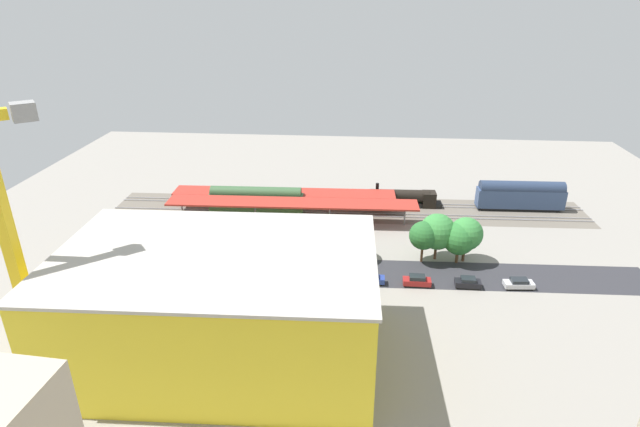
{
  "coord_description": "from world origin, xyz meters",
  "views": [
    {
      "loc": [
        -1.91,
        78.77,
        43.27
      ],
      "look_at": [
        4.18,
        1.44,
        8.88
      ],
      "focal_mm": 28.51,
      "sensor_mm": 36.0,
      "label": 1
    }
  ],
  "objects_px": {
    "platform_canopy_near": "(292,203)",
    "street_tree_4": "(347,233)",
    "parked_car_0": "(519,284)",
    "street_tree_5": "(236,230)",
    "construction_building": "(220,307)",
    "street_tree_2": "(466,234)",
    "traffic_light": "(289,261)",
    "street_tree_0": "(459,238)",
    "locomotive": "(406,198)",
    "freight_coach_far": "(256,199)",
    "parked_car_3": "(370,279)",
    "platform_canopy_far": "(284,193)",
    "street_tree_3": "(437,232)",
    "parked_car_2": "(417,281)",
    "passenger_coach": "(521,195)",
    "parked_car_1": "(468,283)",
    "street_tree_1": "(423,236)",
    "box_truck_0": "(180,274)"
  },
  "relations": [
    {
      "from": "freight_coach_far",
      "to": "parked_car_1",
      "type": "xyz_separation_m",
      "value": [
        -38.94,
        26.61,
        -2.21
      ]
    },
    {
      "from": "parked_car_2",
      "to": "parked_car_3",
      "type": "bearing_deg",
      "value": -0.92
    },
    {
      "from": "parked_car_3",
      "to": "street_tree_5",
      "type": "distance_m",
      "value": 24.8
    },
    {
      "from": "platform_canopy_near",
      "to": "parked_car_1",
      "type": "xyz_separation_m",
      "value": [
        -30.76,
        22.0,
        -3.54
      ]
    },
    {
      "from": "platform_canopy_far",
      "to": "traffic_light",
      "type": "xyz_separation_m",
      "value": [
        -5.05,
        29.83,
        0.42
      ]
    },
    {
      "from": "platform_canopy_far",
      "to": "construction_building",
      "type": "bearing_deg",
      "value": 88.61
    },
    {
      "from": "platform_canopy_near",
      "to": "traffic_light",
      "type": "bearing_deg",
      "value": 96.06
    },
    {
      "from": "parked_car_3",
      "to": "street_tree_0",
      "type": "xyz_separation_m",
      "value": [
        -15.07,
        -8.07,
        3.78
      ]
    },
    {
      "from": "traffic_light",
      "to": "street_tree_0",
      "type": "bearing_deg",
      "value": -161.7
    },
    {
      "from": "parked_car_0",
      "to": "street_tree_5",
      "type": "distance_m",
      "value": 47.4
    },
    {
      "from": "parked_car_2",
      "to": "traffic_light",
      "type": "height_order",
      "value": "traffic_light"
    },
    {
      "from": "street_tree_4",
      "to": "traffic_light",
      "type": "bearing_deg",
      "value": 45.72
    },
    {
      "from": "street_tree_2",
      "to": "street_tree_4",
      "type": "distance_m",
      "value": 20.18
    },
    {
      "from": "street_tree_2",
      "to": "traffic_light",
      "type": "xyz_separation_m",
      "value": [
        29.08,
        9.82,
        -1.05
      ]
    },
    {
      "from": "platform_canopy_far",
      "to": "parked_car_0",
      "type": "distance_m",
      "value": 50.13
    },
    {
      "from": "parked_car_2",
      "to": "traffic_light",
      "type": "bearing_deg",
      "value": 2.92
    },
    {
      "from": "parked_car_1",
      "to": "street_tree_1",
      "type": "bearing_deg",
      "value": -50.6
    },
    {
      "from": "locomotive",
      "to": "parked_car_3",
      "type": "height_order",
      "value": "locomotive"
    },
    {
      "from": "street_tree_5",
      "to": "street_tree_3",
      "type": "bearing_deg",
      "value": -177.81
    },
    {
      "from": "street_tree_1",
      "to": "street_tree_5",
      "type": "relative_size",
      "value": 1.08
    },
    {
      "from": "parked_car_0",
      "to": "construction_building",
      "type": "height_order",
      "value": "construction_building"
    },
    {
      "from": "street_tree_2",
      "to": "street_tree_1",
      "type": "bearing_deg",
      "value": 6.36
    },
    {
      "from": "street_tree_3",
      "to": "street_tree_2",
      "type": "bearing_deg",
      "value": 175.37
    },
    {
      "from": "locomotive",
      "to": "parked_car_3",
      "type": "xyz_separation_m",
      "value": [
        8.13,
        32.49,
        -0.99
      ]
    },
    {
      "from": "locomotive",
      "to": "parked_car_1",
      "type": "height_order",
      "value": "locomotive"
    },
    {
      "from": "freight_coach_far",
      "to": "parked_car_3",
      "type": "distance_m",
      "value": 35.56
    },
    {
      "from": "passenger_coach",
      "to": "parked_car_0",
      "type": "distance_m",
      "value": 33.33
    },
    {
      "from": "locomotive",
      "to": "freight_coach_far",
      "type": "bearing_deg",
      "value": 10.5
    },
    {
      "from": "parked_car_2",
      "to": "parked_car_0",
      "type": "bearing_deg",
      "value": -178.05
    },
    {
      "from": "platform_canopy_near",
      "to": "passenger_coach",
      "type": "xyz_separation_m",
      "value": [
        -47.44,
        -10.46,
        -0.95
      ]
    },
    {
      "from": "locomotive",
      "to": "construction_building",
      "type": "distance_m",
      "value": 58.06
    },
    {
      "from": "locomotive",
      "to": "street_tree_4",
      "type": "xyz_separation_m",
      "value": [
        12.04,
        24.51,
        3.05
      ]
    },
    {
      "from": "street_tree_1",
      "to": "street_tree_5",
      "type": "xyz_separation_m",
      "value": [
        32.25,
        0.14,
        -0.13
      ]
    },
    {
      "from": "platform_canopy_near",
      "to": "construction_building",
      "type": "distance_m",
      "value": 40.85
    },
    {
      "from": "locomotive",
      "to": "parked_car_3",
      "type": "distance_m",
      "value": 33.5
    },
    {
      "from": "platform_canopy_near",
      "to": "parked_car_0",
      "type": "height_order",
      "value": "platform_canopy_near"
    },
    {
      "from": "platform_canopy_near",
      "to": "street_tree_4",
      "type": "distance_m",
      "value": 18.08
    },
    {
      "from": "parked_car_3",
      "to": "street_tree_2",
      "type": "distance_m",
      "value": 18.94
    },
    {
      "from": "parked_car_3",
      "to": "locomotive",
      "type": "bearing_deg",
      "value": -104.05
    },
    {
      "from": "box_truck_0",
      "to": "street_tree_2",
      "type": "height_order",
      "value": "street_tree_2"
    },
    {
      "from": "street_tree_1",
      "to": "parked_car_0",
      "type": "bearing_deg",
      "value": 152.68
    },
    {
      "from": "platform_canopy_far",
      "to": "street_tree_4",
      "type": "height_order",
      "value": "street_tree_4"
    },
    {
      "from": "parked_car_1",
      "to": "construction_building",
      "type": "height_order",
      "value": "construction_building"
    },
    {
      "from": "parked_car_2",
      "to": "platform_canopy_near",
      "type": "bearing_deg",
      "value": -44.19
    },
    {
      "from": "locomotive",
      "to": "street_tree_1",
      "type": "height_order",
      "value": "street_tree_1"
    },
    {
      "from": "platform_canopy_near",
      "to": "street_tree_2",
      "type": "height_order",
      "value": "street_tree_2"
    },
    {
      "from": "parked_car_3",
      "to": "street_tree_3",
      "type": "xyz_separation_m",
      "value": [
        -11.5,
        -9.05,
        4.44
      ]
    },
    {
      "from": "platform_canopy_near",
      "to": "construction_building",
      "type": "relative_size",
      "value": 1.33
    },
    {
      "from": "parked_car_0",
      "to": "street_tree_2",
      "type": "bearing_deg",
      "value": -48.94
    },
    {
      "from": "locomotive",
      "to": "freight_coach_far",
      "type": "height_order",
      "value": "freight_coach_far"
    }
  ]
}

